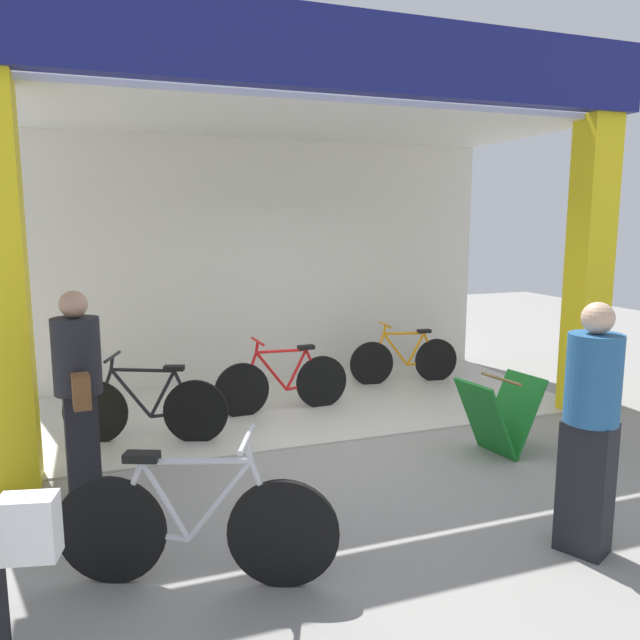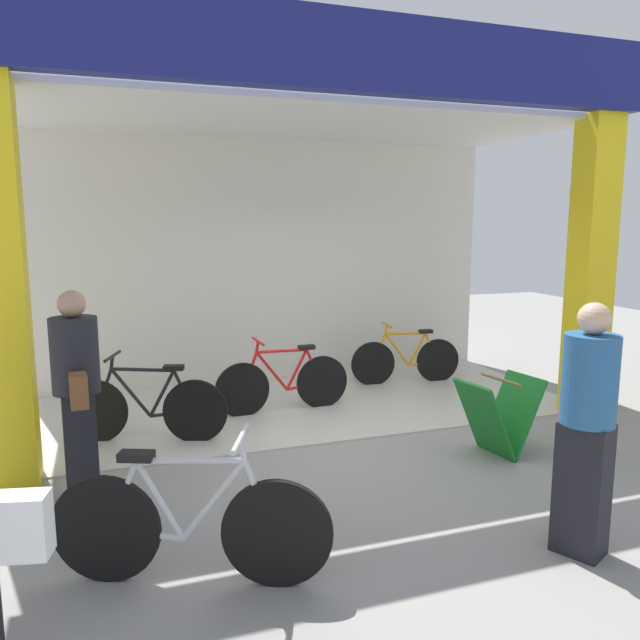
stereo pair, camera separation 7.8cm
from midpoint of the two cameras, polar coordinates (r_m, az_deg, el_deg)
name	(u,v)px [view 2 (the right image)]	position (r m, az deg, el deg)	size (l,w,h in m)	color
ground_plane	(343,442)	(6.39, 2.45, -11.20)	(20.73, 20.73, 0.00)	gray
shop_facade	(297,222)	(7.43, -1.85, 8.97)	(6.57, 3.08, 4.05)	beige
bicycle_inside_0	(284,383)	(7.24, -3.06, -5.80)	(1.61, 0.44, 0.88)	black
bicycle_inside_1	(406,360)	(8.55, 8.20, -3.64)	(1.53, 0.42, 0.84)	black
bicycle_inside_2	(146,408)	(6.50, -15.41, -7.79)	(1.58, 0.61, 0.91)	black
bicycle_parked_0	(190,525)	(4.05, -11.33, -18.02)	(1.64, 0.70, 0.96)	black
sandwich_board_sign	(498,416)	(6.21, 16.47, -8.51)	(0.80, 0.61, 0.76)	#197226
pedestrian_2	(77,394)	(5.19, -21.04, -6.38)	(0.39, 0.60, 1.70)	black
pedestrian_3	(587,427)	(4.49, 23.81, -8.98)	(0.47, 0.47, 1.71)	black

